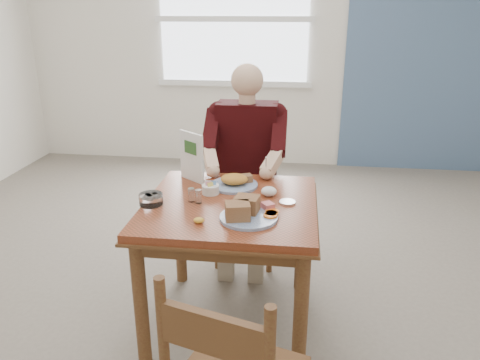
# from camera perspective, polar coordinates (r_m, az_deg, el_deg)

# --- Properties ---
(floor) EXTENTS (6.00, 6.00, 0.00)m
(floor) POSITION_cam_1_polar(r_m,az_deg,el_deg) (2.85, -1.08, -16.71)
(floor) COLOR #685E54
(floor) RESTS_ON ground
(wall_back) EXTENTS (5.50, 0.00, 5.50)m
(wall_back) POSITION_cam_1_polar(r_m,az_deg,el_deg) (5.27, 3.78, 16.83)
(wall_back) COLOR silver
(wall_back) RESTS_ON ground
(accent_panel) EXTENTS (1.60, 0.02, 2.80)m
(accent_panel) POSITION_cam_1_polar(r_m,az_deg,el_deg) (5.39, 21.67, 15.59)
(accent_panel) COLOR #4B678B
(accent_panel) RESTS_ON ground
(lemon_wedge) EXTENTS (0.06, 0.05, 0.03)m
(lemon_wedge) POSITION_cam_1_polar(r_m,az_deg,el_deg) (2.24, -5.04, -4.92)
(lemon_wedge) COLOR gold
(lemon_wedge) RESTS_ON table
(napkin) EXTENTS (0.10, 0.09, 0.05)m
(napkin) POSITION_cam_1_polar(r_m,az_deg,el_deg) (2.55, 3.54, -1.39)
(napkin) COLOR white
(napkin) RESTS_ON table
(metal_dish) EXTENTS (0.09, 0.09, 0.01)m
(metal_dish) POSITION_cam_1_polar(r_m,az_deg,el_deg) (2.47, 5.79, -2.71)
(metal_dish) COLOR silver
(metal_dish) RESTS_ON table
(window) EXTENTS (1.72, 0.04, 1.42)m
(window) POSITION_cam_1_polar(r_m,az_deg,el_deg) (5.27, -0.78, 19.04)
(window) COLOR white
(window) RESTS_ON wall_back
(table) EXTENTS (0.92, 0.92, 0.75)m
(table) POSITION_cam_1_polar(r_m,az_deg,el_deg) (2.52, -1.17, -5.04)
(table) COLOR maroon
(table) RESTS_ON ground
(chair_far) EXTENTS (0.42, 0.42, 0.95)m
(chair_far) POSITION_cam_1_polar(r_m,az_deg,el_deg) (3.31, 0.88, -1.68)
(chair_far) COLOR brown
(chair_far) RESTS_ON ground
(diner) EXTENTS (0.53, 0.56, 1.39)m
(diner) POSITION_cam_1_polar(r_m,az_deg,el_deg) (3.11, 0.72, 3.39)
(diner) COLOR gray
(diner) RESTS_ON chair_far
(near_plate) EXTENTS (0.31, 0.31, 0.09)m
(near_plate) POSITION_cam_1_polar(r_m,az_deg,el_deg) (2.28, 0.79, -3.86)
(near_plate) COLOR white
(near_plate) RESTS_ON table
(far_plate) EXTENTS (0.35, 0.35, 0.07)m
(far_plate) POSITION_cam_1_polar(r_m,az_deg,el_deg) (2.68, -0.60, -0.20)
(far_plate) COLOR white
(far_plate) RESTS_ON table
(caddy) EXTENTS (0.11, 0.11, 0.07)m
(caddy) POSITION_cam_1_polar(r_m,az_deg,el_deg) (2.58, -3.61, -1.13)
(caddy) COLOR white
(caddy) RESTS_ON table
(shakers) EXTENTS (0.08, 0.06, 0.08)m
(shakers) POSITION_cam_1_polar(r_m,az_deg,el_deg) (2.47, -5.53, -1.91)
(shakers) COLOR white
(shakers) RESTS_ON table
(creamer) EXTENTS (0.13, 0.13, 0.06)m
(creamer) POSITION_cam_1_polar(r_m,az_deg,el_deg) (2.48, -10.80, -2.30)
(creamer) COLOR white
(creamer) RESTS_ON table
(menu) EXTENTS (0.17, 0.14, 0.29)m
(menu) POSITION_cam_1_polar(r_m,az_deg,el_deg) (2.75, -5.92, 2.87)
(menu) COLOR white
(menu) RESTS_ON table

